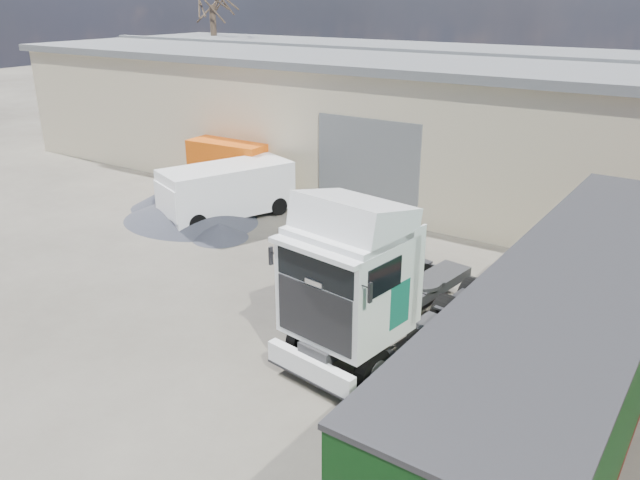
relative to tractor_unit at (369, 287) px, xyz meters
The scene contains 7 objects.
ground 3.60m from the tractor_unit, 140.55° to the right, with size 120.00×120.00×0.00m, color black.
warehouse 16.36m from the tractor_unit, 121.25° to the left, with size 30.60×12.60×5.42m.
tractor_unit is the anchor object (origin of this frame).
box_trailer 4.56m from the tractor_unit, 13.47° to the right, with size 2.67×11.10×3.67m.
panel_van 10.24m from the tractor_unit, 149.62° to the left, with size 3.49×5.01×1.90m.
orange_skip 13.06m from the tractor_unit, 143.45° to the left, with size 3.58×2.35×2.17m.
gravel_heap 10.64m from the tractor_unit, 156.13° to the left, with size 6.46×5.81×1.05m.
Camera 1 is at (8.26, -8.72, 7.51)m, focal length 35.00 mm.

